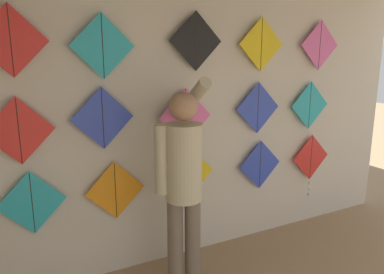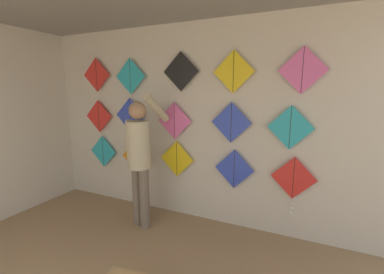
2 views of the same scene
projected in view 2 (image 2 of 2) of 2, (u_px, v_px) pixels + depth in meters
back_panel at (183, 124)px, 3.77m from camera, size 5.43×0.06×2.80m
shopkeeper at (140, 154)px, 3.46m from camera, size 0.46×0.60×1.86m
kite_0 at (103, 151)px, 4.40m from camera, size 0.54×0.01×0.54m
kite_1 at (136, 157)px, 4.12m from camera, size 0.54×0.01×0.54m
kite_2 at (177, 159)px, 3.81m from camera, size 0.54×0.01×0.54m
kite_3 at (234, 169)px, 3.46m from camera, size 0.54×0.01×0.54m
kite_4 at (293, 181)px, 3.16m from camera, size 0.54×0.04×0.75m
kite_5 at (99, 116)px, 4.30m from camera, size 0.54×0.01×0.54m
kite_6 at (130, 115)px, 4.03m from camera, size 0.54×0.01×0.54m
kite_7 at (174, 121)px, 3.71m from camera, size 0.54×0.01×0.54m
kite_8 at (231, 123)px, 3.36m from camera, size 0.54×0.01×0.54m
kite_9 at (290, 128)px, 3.07m from camera, size 0.54×0.01×0.54m
kite_10 at (96, 75)px, 4.17m from camera, size 0.54×0.01×0.54m
kite_11 at (130, 76)px, 3.90m from camera, size 0.54×0.01×0.54m
kite_12 at (181, 72)px, 3.54m from camera, size 0.54×0.01×0.54m
kite_13 at (234, 72)px, 3.24m from camera, size 0.54×0.01×0.54m
kite_14 at (303, 70)px, 2.91m from camera, size 0.54×0.01×0.54m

